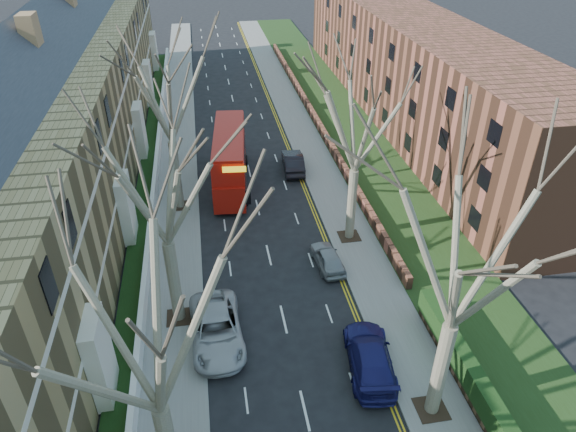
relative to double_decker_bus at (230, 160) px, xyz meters
name	(u,v)px	position (x,y,z in m)	size (l,w,h in m)	color
pavement_left	(178,146)	(-4.37, 8.03, -2.06)	(3.00, 102.00, 0.12)	slate
pavement_right	(305,137)	(7.63, 8.03, -2.06)	(3.00, 102.00, 0.12)	slate
terrace_left	(60,130)	(-12.01, 0.03, 3.41)	(9.70, 78.00, 13.60)	olive
flats_right	(409,67)	(19.09, 12.03, 2.87)	(13.97, 54.00, 10.00)	brown
front_wall_left	(155,183)	(-6.02, 0.03, -1.50)	(0.30, 78.00, 1.00)	white
grass_verge_right	(350,133)	(12.13, 8.03, -1.97)	(6.00, 102.00, 0.06)	#1E3312
tree_left_mid	(141,319)	(-4.07, -24.97, 7.44)	(10.50, 10.50, 14.71)	brown
tree_left_far	(157,172)	(-4.07, -14.97, 7.12)	(10.15, 10.15, 14.22)	brown
tree_left_dist	(164,82)	(-4.07, -2.97, 7.44)	(10.50, 10.50, 14.71)	brown
tree_right_mid	(471,241)	(7.33, -22.97, 7.44)	(10.50, 10.50, 14.71)	brown
tree_right_far	(359,109)	(7.33, -8.97, 7.13)	(10.15, 10.15, 14.22)	brown
double_decker_bus	(230,160)	(0.00, 0.00, 0.00)	(3.34, 10.44, 4.32)	#A5140B
car_left_far	(217,329)	(-2.07, -16.91, -1.32)	(2.64, 5.72, 1.59)	#ACADB2
car_right_near	(370,357)	(5.28, -20.03, -1.35)	(2.14, 5.27, 1.53)	navy
car_right_mid	(328,258)	(5.14, -11.72, -1.48)	(1.50, 3.72, 1.27)	gray
car_right_far	(293,162)	(5.33, 1.56, -1.36)	(1.60, 4.59, 1.51)	black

